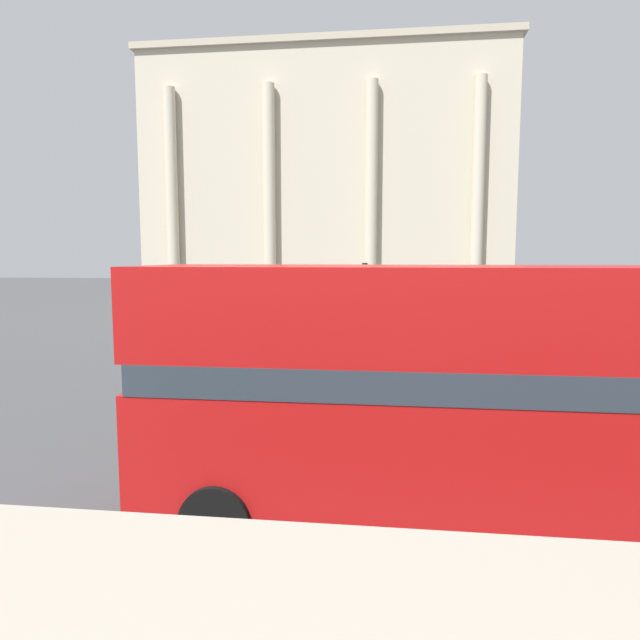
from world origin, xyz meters
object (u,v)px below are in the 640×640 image
Objects in this scene: double_decker_bus at (491,386)px; traffic_light_near at (367,329)px; traffic_light_mid at (427,318)px; plaza_building_left at (329,185)px; pedestrian_yellow at (232,374)px.

double_decker_bus is 4.19m from traffic_light_near.
traffic_light_near is 5.80m from traffic_light_mid.
traffic_light_near reaches higher than traffic_light_mid.
traffic_light_near is at bearing -82.32° from plaza_building_left.
traffic_light_mid reaches higher than pedestrian_yellow.
plaza_building_left reaches higher than pedestrian_yellow.
double_decker_bus is at bearing -61.25° from traffic_light_near.
traffic_light_mid is (-0.41, 9.23, 0.03)m from double_decker_bus.
traffic_light_near is 2.33× the size of pedestrian_yellow.
double_decker_bus is 3.04× the size of traffic_light_mid.
pedestrian_yellow is at bearing -88.02° from plaza_building_left.
plaza_building_left is 8.40× the size of traffic_light_mid.
traffic_light_mid is 6.31m from pedestrian_yellow.
plaza_building_left is 32.90m from traffic_light_mid.
pedestrian_yellow is (-5.38, -3.02, -1.29)m from traffic_light_mid.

